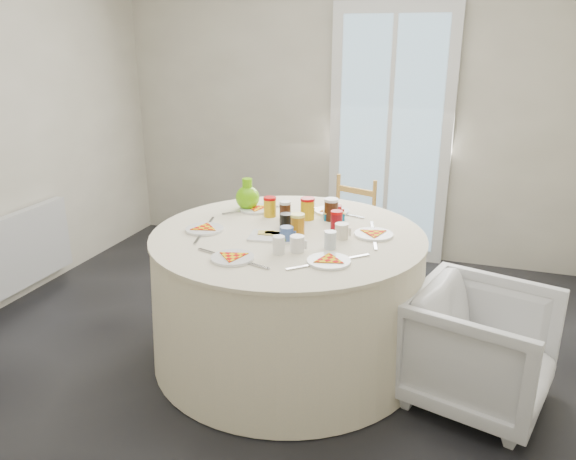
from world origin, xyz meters
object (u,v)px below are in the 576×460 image
(radiator, at_px, (17,252))
(green_pitcher, at_px, (248,196))
(armchair, at_px, (482,336))
(table, at_px, (288,298))
(wooden_chair, at_px, (344,227))

(radiator, height_order, green_pitcher, green_pitcher)
(armchair, distance_m, green_pitcher, 1.64)
(table, height_order, armchair, table)
(armchair, xyz_separation_m, green_pitcher, (-1.49, 0.47, 0.48))
(table, bearing_deg, green_pitcher, 138.44)
(radiator, relative_size, armchair, 1.44)
(radiator, xyz_separation_m, wooden_chair, (2.15, 1.04, 0.09))
(radiator, height_order, table, table)
(wooden_chair, bearing_deg, armchair, -31.55)
(table, relative_size, armchair, 2.32)
(wooden_chair, height_order, green_pitcher, green_pitcher)
(radiator, distance_m, green_pitcher, 1.77)
(armchair, relative_size, green_pitcher, 3.51)
(radiator, relative_size, table, 0.62)
(table, relative_size, wooden_chair, 1.93)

